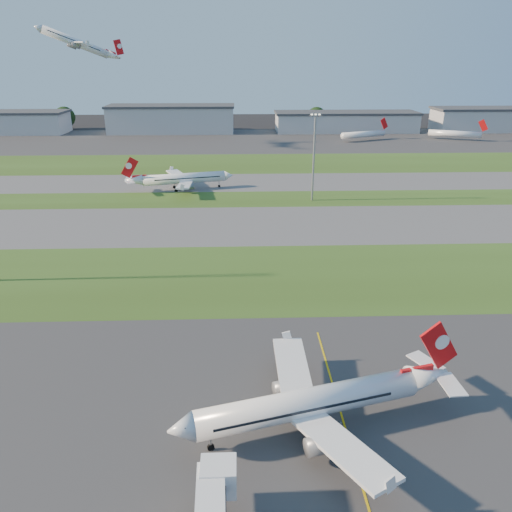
{
  "coord_description": "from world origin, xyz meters",
  "views": [
    {
      "loc": [
        -7.22,
        -38.64,
        41.01
      ],
      "look_at": [
        -4.26,
        45.75,
        7.0
      ],
      "focal_mm": 35.0,
      "sensor_mm": 36.0,
      "label": 1
    }
  ],
  "objects_px": {
    "mini_jet_near": "(364,134)",
    "airliner_taxiing": "(183,179)",
    "light_mast_centre": "(314,152)",
    "airliner_parked": "(311,403)",
    "mini_jet_far": "(455,134)"
  },
  "relations": [
    {
      "from": "airliner_parked",
      "to": "mini_jet_far",
      "type": "xyz_separation_m",
      "value": [
        104.95,
        213.79,
        -0.36
      ]
    },
    {
      "from": "airliner_parked",
      "to": "airliner_taxiing",
      "type": "relative_size",
      "value": 1.0
    },
    {
      "from": "light_mast_centre",
      "to": "mini_jet_near",
      "type": "bearing_deg",
      "value": 69.45
    },
    {
      "from": "airliner_parked",
      "to": "mini_jet_far",
      "type": "height_order",
      "value": "airliner_parked"
    },
    {
      "from": "airliner_taxiing",
      "to": "light_mast_centre",
      "type": "xyz_separation_m",
      "value": [
        40.39,
        -14.54,
        11.17
      ]
    },
    {
      "from": "airliner_parked",
      "to": "airliner_taxiing",
      "type": "bearing_deg",
      "value": 87.68
    },
    {
      "from": "mini_jet_far",
      "to": "light_mast_centre",
      "type": "height_order",
      "value": "light_mast_centre"
    },
    {
      "from": "airliner_taxiing",
      "to": "mini_jet_far",
      "type": "xyz_separation_m",
      "value": [
        131.11,
        99.5,
        -0.36
      ]
    },
    {
      "from": "airliner_parked",
      "to": "light_mast_centre",
      "type": "xyz_separation_m",
      "value": [
        14.23,
        99.74,
        11.17
      ]
    },
    {
      "from": "airliner_taxiing",
      "to": "mini_jet_near",
      "type": "bearing_deg",
      "value": -143.74
    },
    {
      "from": "airliner_parked",
      "to": "light_mast_centre",
      "type": "distance_m",
      "value": 101.37
    },
    {
      "from": "mini_jet_near",
      "to": "airliner_taxiing",
      "type": "bearing_deg",
      "value": -153.57
    },
    {
      "from": "airliner_parked",
      "to": "airliner_taxiing",
      "type": "xyz_separation_m",
      "value": [
        -26.16,
        114.29,
        -0.01
      ]
    },
    {
      "from": "airliner_parked",
      "to": "mini_jet_near",
      "type": "xyz_separation_m",
      "value": [
        56.8,
        213.29,
        -0.36
      ]
    },
    {
      "from": "airliner_taxiing",
      "to": "light_mast_centre",
      "type": "distance_m",
      "value": 44.36
    }
  ]
}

